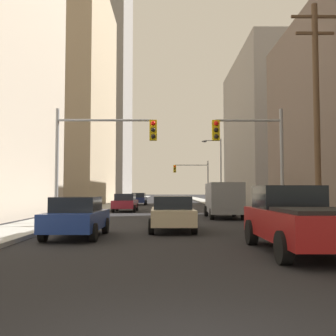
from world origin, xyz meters
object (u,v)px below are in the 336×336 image
(sedan_maroon, at_px, (125,203))
(traffic_signal_near_right, at_px, (252,146))
(pickup_truck_red, at_px, (297,219))
(cargo_van_grey, at_px, (223,198))
(traffic_signal_far_right, at_px, (193,174))
(sedan_blue, at_px, (77,217))
(sedan_navy, at_px, (139,199))
(traffic_signal_near_left, at_px, (101,145))
(sedan_beige, at_px, (172,213))

(sedan_maroon, height_order, traffic_signal_near_right, traffic_signal_near_right)
(pickup_truck_red, xyz_separation_m, cargo_van_grey, (0.04, 14.33, 0.35))
(sedan_maroon, xyz_separation_m, traffic_signal_far_right, (7.25, 21.59, 3.32))
(sedan_blue, bearing_deg, sedan_navy, 89.97)
(pickup_truck_red, bearing_deg, sedan_blue, 152.65)
(traffic_signal_far_right, bearing_deg, traffic_signal_near_right, -89.04)
(cargo_van_grey, height_order, traffic_signal_near_left, traffic_signal_near_left)
(sedan_beige, xyz_separation_m, traffic_signal_far_right, (3.58, 37.77, 3.32))
(pickup_truck_red, height_order, traffic_signal_near_right, traffic_signal_near_right)
(sedan_beige, bearing_deg, traffic_signal_near_right, 35.30)
(traffic_signal_near_right, bearing_deg, pickup_truck_red, -94.57)
(cargo_van_grey, relative_size, traffic_signal_near_left, 0.88)
(sedan_beige, distance_m, traffic_signal_near_left, 5.72)
(pickup_truck_red, xyz_separation_m, sedan_beige, (-3.45, 5.98, -0.16))
(cargo_van_grey, relative_size, traffic_signal_far_right, 0.88)
(sedan_blue, distance_m, sedan_beige, 4.30)
(sedan_beige, distance_m, sedan_maroon, 16.59)
(sedan_blue, distance_m, traffic_signal_far_right, 40.86)
(traffic_signal_near_right, xyz_separation_m, traffic_signal_far_right, (-0.58, 34.82, 0.06))
(cargo_van_grey, distance_m, sedan_blue, 12.83)
(pickup_truck_red, xyz_separation_m, sedan_maroon, (-7.12, 22.15, -0.16))
(pickup_truck_red, xyz_separation_m, traffic_signal_near_right, (0.71, 8.92, 3.10))
(sedan_beige, relative_size, traffic_signal_near_left, 0.71)
(sedan_beige, xyz_separation_m, traffic_signal_near_left, (-3.59, 2.95, 3.34))
(sedan_beige, bearing_deg, traffic_signal_near_left, 140.63)
(traffic_signal_near_left, bearing_deg, sedan_navy, 90.03)
(sedan_blue, relative_size, sedan_beige, 1.00)
(pickup_truck_red, relative_size, traffic_signal_near_left, 0.90)
(cargo_van_grey, bearing_deg, sedan_navy, 106.53)
(sedan_blue, xyz_separation_m, traffic_signal_far_right, (7.20, 40.09, 3.32))
(cargo_van_grey, bearing_deg, traffic_signal_near_right, -82.93)
(sedan_blue, relative_size, traffic_signal_near_left, 0.70)
(cargo_van_grey, distance_m, sedan_maroon, 10.62)
(sedan_blue, xyz_separation_m, sedan_maroon, (-0.05, 18.50, 0.00))
(pickup_truck_red, relative_size, sedan_navy, 1.27)
(traffic_signal_near_right, distance_m, traffic_signal_far_right, 34.83)
(sedan_blue, distance_m, sedan_navy, 34.57)
(sedan_navy, bearing_deg, traffic_signal_far_right, 37.55)
(traffic_signal_far_right, bearing_deg, cargo_van_grey, -90.17)
(sedan_navy, height_order, traffic_signal_near_right, traffic_signal_near_right)
(traffic_signal_near_left, xyz_separation_m, traffic_signal_far_right, (7.17, 34.82, -0.01))
(sedan_beige, height_order, sedan_maroon, same)
(sedan_beige, height_order, traffic_signal_near_left, traffic_signal_near_left)
(traffic_signal_near_left, bearing_deg, sedan_blue, -90.33)
(sedan_blue, distance_m, traffic_signal_near_right, 9.95)
(sedan_blue, bearing_deg, cargo_van_grey, 56.32)
(pickup_truck_red, distance_m, sedan_beige, 6.90)
(traffic_signal_near_left, height_order, traffic_signal_near_right, same)
(sedan_beige, relative_size, traffic_signal_near_right, 0.71)
(sedan_navy, height_order, traffic_signal_far_right, traffic_signal_far_right)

